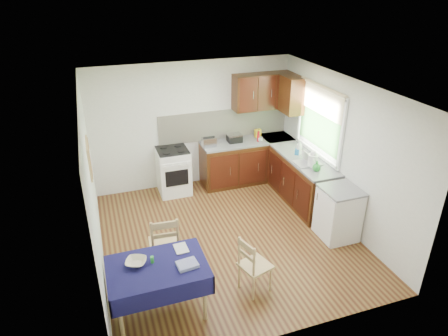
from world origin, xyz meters
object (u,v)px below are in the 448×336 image
object	(u,v)px
dining_table	(158,273)
toaster	(209,142)
dish_rack	(308,162)
kettle	(313,159)
chair_far	(165,243)
chair_near	(253,264)
sandwich_press	(234,138)

from	to	relation	value
dining_table	toaster	distance (m)	3.40
toaster	dish_rack	xyz separation A→B (m)	(1.42, -1.31, -0.07)
dish_rack	kettle	size ratio (longest dim) A/B	1.52
chair_far	dish_rack	size ratio (longest dim) A/B	2.17
chair_near	sandwich_press	xyz separation A→B (m)	(0.87, 3.10, 0.53)
chair_far	toaster	size ratio (longest dim) A/B	3.57
dish_rack	kettle	xyz separation A→B (m)	(0.03, -0.12, 0.10)
chair_near	sandwich_press	world-z (taller)	sandwich_press
toaster	kettle	xyz separation A→B (m)	(1.45, -1.43, 0.03)
chair_far	toaster	xyz separation A→B (m)	(1.35, 2.26, 0.49)
dining_table	chair_far	distance (m)	0.78
dining_table	kettle	size ratio (longest dim) A/B	4.16
chair_far	dish_rack	distance (m)	2.96
chair_near	dish_rack	world-z (taller)	dish_rack
kettle	dining_table	bearing A→B (deg)	-152.68
dining_table	dish_rack	xyz separation A→B (m)	(3.00, 1.68, 0.30)
chair_near	toaster	bearing A→B (deg)	-23.20
dining_table	kettle	distance (m)	3.43
chair_near	sandwich_press	bearing A→B (deg)	-32.92
dining_table	dish_rack	size ratio (longest dim) A/B	2.74
dining_table	dish_rack	distance (m)	3.46
sandwich_press	chair_near	bearing A→B (deg)	-89.45
sandwich_press	kettle	size ratio (longest dim) A/B	0.94
dining_table	kettle	world-z (taller)	kettle
chair_far	dish_rack	xyz separation A→B (m)	(2.78, 0.95, 0.42)
dish_rack	sandwich_press	bearing A→B (deg)	111.75
toaster	dish_rack	size ratio (longest dim) A/B	0.61
chair_near	kettle	bearing A→B (deg)	-65.27
toaster	dining_table	bearing A→B (deg)	-96.16
chair_far	kettle	xyz separation A→B (m)	(2.80, 0.83, 0.52)
sandwich_press	dish_rack	distance (m)	1.64
chair_near	dish_rack	xyz separation A→B (m)	(1.74, 1.71, 0.48)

